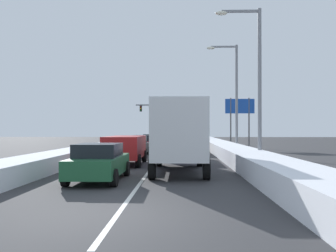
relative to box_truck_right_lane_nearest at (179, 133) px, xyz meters
The scene contains 18 objects.
ground_plane 11.53m from the box_truck_right_lane_nearest, 97.59° to the left, with size 130.87×130.87×0.00m, color #333335.
lane_stripe_between_right_lane_and_center_lane 16.49m from the box_truck_right_lane_nearest, 95.26° to the left, with size 0.14×55.37×0.01m, color silver.
snow_bank_right_shoulder 16.81m from the box_truck_right_lane_nearest, 76.89° to the left, with size 2.13×55.37×0.88m, color white.
snow_bank_left_shoulder 17.74m from the box_truck_right_lane_nearest, 112.64° to the left, with size 2.01×55.37×0.80m, color white.
box_truck_right_lane_nearest is the anchor object (origin of this frame).
suv_silver_right_lane_second 7.89m from the box_truck_right_lane_nearest, 89.83° to the left, with size 2.16×4.90×1.67m.
suv_tan_right_lane_third 14.60m from the box_truck_right_lane_nearest, 89.14° to the left, with size 2.16×4.90×1.67m.
suv_gray_right_lane_fourth 21.04m from the box_truck_right_lane_nearest, 89.29° to the left, with size 2.16×4.90×1.67m.
suv_black_right_lane_fifth 27.09m from the box_truck_right_lane_nearest, 89.48° to the left, with size 2.16×4.90×1.67m.
sedan_green_center_lane_nearest 4.49m from the box_truck_right_lane_nearest, 138.16° to the right, with size 2.00×4.50×1.51m.
suv_red_center_lane_second 5.08m from the box_truck_right_lane_nearest, 129.47° to the left, with size 2.16×4.90×1.67m.
sedan_charcoal_center_lane_third 11.23m from the box_truck_right_lane_nearest, 107.81° to the left, with size 2.00×4.50×1.51m.
sedan_maroon_center_lane_fourth 17.27m from the box_truck_right_lane_nearest, 101.30° to the left, with size 2.00×4.50×1.51m.
sedan_white_center_lane_fifth 22.84m from the box_truck_right_lane_nearest, 97.76° to the left, with size 2.00×4.50×1.51m.
traffic_light_gantry 41.56m from the box_truck_right_lane_nearest, 90.45° to the left, with size 10.60×0.47×6.20m.
street_lamp_right_near 6.67m from the box_truck_right_lane_nearest, 40.85° to the left, with size 2.66×0.36×9.07m.
street_lamp_right_mid 14.95m from the box_truck_right_lane_nearest, 71.77° to the left, with size 2.66×0.36×9.27m.
roadside_sign_right 24.01m from the box_truck_right_lane_nearest, 73.89° to the left, with size 3.20×0.16×5.50m.
Camera 1 is at (1.52, -8.76, 2.10)m, focal length 39.28 mm.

